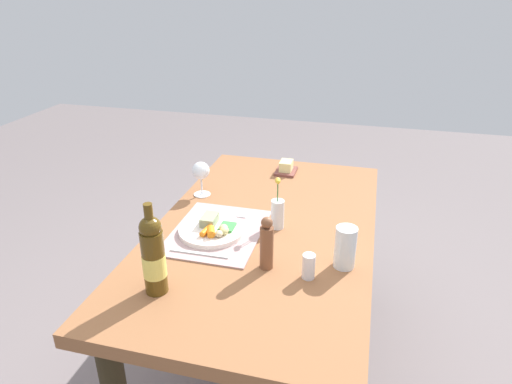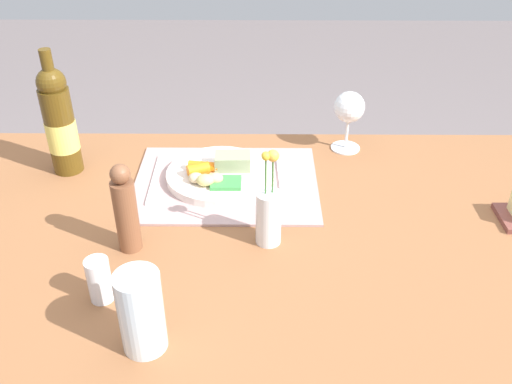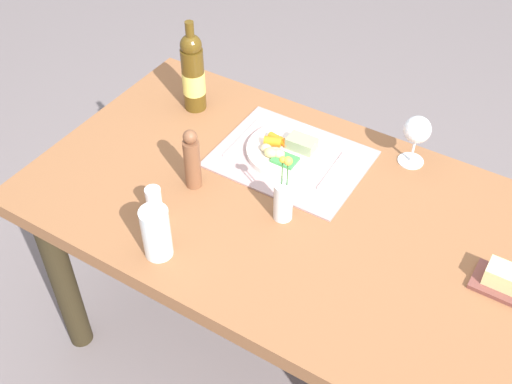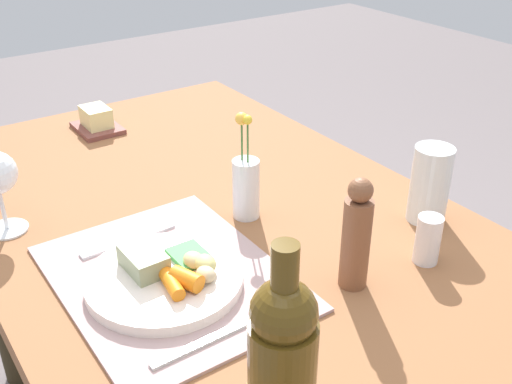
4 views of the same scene
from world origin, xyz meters
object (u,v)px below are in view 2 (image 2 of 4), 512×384
dining_table (264,264)px  wine_glass (349,109)px  dinner_plate (219,174)px  flower_vase (269,215)px  pepper_mill (126,210)px  salt_shaker (99,280)px  fork (283,179)px  wine_bottle (60,122)px  water_tumbler (142,316)px  knife (155,179)px

dining_table → wine_glass: size_ratio=9.29×
dinner_plate → flower_vase: (-0.11, 0.23, 0.05)m
wine_glass → pepper_mill: bearing=40.7°
pepper_mill → salt_shaker: size_ratio=2.21×
fork → wine_glass: (-0.17, -0.17, 0.10)m
dining_table → flower_vase: bearing=97.5°
dinner_plate → wine_bottle: wine_bottle is taller
flower_vase → dinner_plate: bearing=-63.6°
fork → water_tumbler: 0.56m
pepper_mill → water_tumbler: size_ratio=1.29×
flower_vase → wine_glass: 0.45m
dining_table → knife: bearing=-33.8°
knife → wine_bottle: (0.22, -0.06, 0.12)m
fork → salt_shaker: bearing=47.6°
flower_vase → pepper_mill: size_ratio=1.10×
salt_shaker → fork: bearing=-130.3°
wine_glass → salt_shaker: size_ratio=1.82×
fork → flower_vase: flower_vase is taller
pepper_mill → fork: bearing=-141.4°
dinner_plate → water_tumbler: size_ratio=1.70×
dinner_plate → wine_glass: wine_glass is taller
flower_vase → wine_bottle: size_ratio=0.69×
dining_table → pepper_mill: (0.27, 0.07, 0.20)m
wine_glass → wine_bottle: (0.69, 0.11, 0.02)m
dining_table → salt_shaker: (0.29, 0.22, 0.15)m
flower_vase → dining_table: bearing=-82.5°
wine_glass → salt_shaker: bearing=48.0°
fork → wine_glass: bearing=-137.8°
wine_bottle → salt_shaker: size_ratio=3.52×
dinner_plate → water_tumbler: bearing=80.0°
wine_bottle → knife: bearing=165.8°
flower_vase → water_tumbler: 0.34m
dinner_plate → flower_vase: bearing=116.4°
dining_table → wine_glass: wine_glass is taller
fork → salt_shaker: size_ratio=2.06×
dinner_plate → knife: (0.15, 0.01, -0.01)m
dining_table → pepper_mill: size_ratio=7.65×
pepper_mill → wine_bottle: bearing=-55.0°
wine_glass → salt_shaker: 0.76m
dining_table → dinner_plate: 0.24m
dinner_plate → wine_glass: bearing=-152.9°
fork → wine_bottle: bearing=-7.8°
dinner_plate → salt_shaker: (0.19, 0.40, 0.02)m
salt_shaker → dining_table: bearing=-143.3°
dinner_plate → pepper_mill: 0.31m
flower_vase → wine_bottle: 0.57m
dining_table → wine_glass: 0.46m
dinner_plate → flower_vase: size_ratio=1.20×
salt_shaker → pepper_mill: bearing=-98.9°
knife → wine_bottle: wine_bottle is taller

